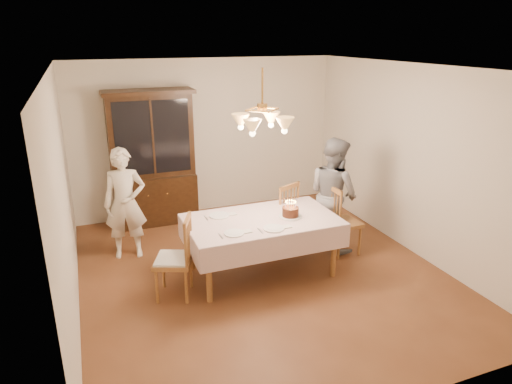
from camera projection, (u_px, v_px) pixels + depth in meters
name	position (u px, v px, depth m)	size (l,w,h in m)	color
ground	(262.00, 272.00, 5.98)	(5.00, 5.00, 0.00)	#5A3119
room_shell	(262.00, 155.00, 5.47)	(5.00, 5.00, 5.00)	white
dining_table	(262.00, 224.00, 5.76)	(1.90, 1.10, 0.76)	brown
china_hutch	(153.00, 161.00, 7.30)	(1.38, 0.54, 2.16)	black
chair_far_side	(279.00, 219.00, 6.57)	(0.57, 0.56, 1.00)	brown
chair_left_end	(174.00, 261.00, 5.32)	(0.55, 0.57, 1.00)	brown
chair_right_end	(342.00, 223.00, 6.40)	(0.43, 0.45, 1.00)	brown
elderly_woman	(125.00, 204.00, 6.20)	(0.56, 0.37, 1.55)	silver
adult_in_grey	(333.00, 194.00, 6.46)	(0.79, 0.62, 1.63)	slate
birthday_cake	(290.00, 212.00, 5.78)	(0.30, 0.30, 0.21)	white
place_setting_near_left	(235.00, 233.00, 5.31)	(0.39, 0.24, 0.02)	white
place_setting_near_right	(275.00, 228.00, 5.44)	(0.40, 0.25, 0.02)	white
place_setting_far_left	(220.00, 215.00, 5.82)	(0.41, 0.26, 0.02)	white
chandelier	(262.00, 123.00, 5.34)	(0.62, 0.62, 0.73)	#BF8C3F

